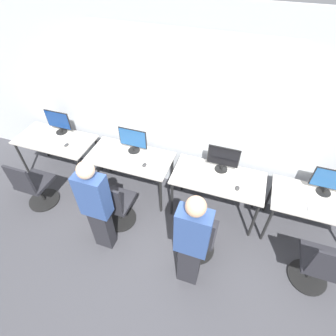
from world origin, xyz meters
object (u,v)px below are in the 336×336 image
at_px(monitor_right, 223,158).
at_px(keyboard_far_right, 326,211).
at_px(mouse_right, 237,188).
at_px(mouse_far_left, 66,145).
at_px(keyboard_right, 217,184).
at_px(monitor_far_right, 330,181).
at_px(monitor_far_left, 58,122).
at_px(office_chair_right, 198,237).
at_px(keyboard_far_left, 52,141).
at_px(mouse_left, 144,165).
at_px(office_chair_left, 116,206).
at_px(person_right, 192,242).
at_px(keyboard_left, 126,161).
at_px(office_chair_far_right, 318,268).
at_px(monitor_left, 133,140).
at_px(person_left, 96,206).
at_px(office_chair_far_left, 35,187).

relative_size(monitor_right, keyboard_far_right, 1.06).
bearing_deg(mouse_right, mouse_far_left, 179.05).
distance_m(keyboard_right, keyboard_far_right, 1.37).
distance_m(mouse_right, monitor_far_right, 1.15).
bearing_deg(monitor_far_left, monitor_right, -0.55).
bearing_deg(office_chair_right, mouse_right, 62.48).
relative_size(keyboard_far_left, monitor_right, 0.94).
bearing_deg(mouse_left, office_chair_left, -111.95).
bearing_deg(person_right, monitor_far_left, 152.80).
xyz_separation_m(keyboard_left, office_chair_far_right, (2.75, -0.61, -0.37)).
height_order(office_chair_left, mouse_right, office_chair_left).
bearing_deg(keyboard_right, monitor_left, 167.38).
bearing_deg(monitor_far_left, keyboard_left, -13.33).
relative_size(monitor_right, monitor_far_right, 1.00).
bearing_deg(mouse_far_left, mouse_left, -1.20).
bearing_deg(mouse_far_left, monitor_far_left, 135.50).
xyz_separation_m(monitor_far_left, keyboard_far_left, (0.00, -0.28, -0.20)).
bearing_deg(office_chair_left, monitor_left, 94.00).
bearing_deg(office_chair_far_right, keyboard_left, 167.54).
height_order(mouse_left, keyboard_far_right, mouse_left).
xyz_separation_m(mouse_right, monitor_far_right, (1.09, 0.31, 0.19)).
bearing_deg(mouse_right, monitor_far_left, 173.65).
height_order(mouse_left, person_right, person_right).
height_order(person_left, monitor_right, person_left).
relative_size(office_chair_far_left, monitor_far_right, 2.06).
relative_size(office_chair_right, person_right, 0.59).
height_order(mouse_left, office_chair_right, office_chair_right).
xyz_separation_m(mouse_right, office_chair_right, (-0.34, -0.66, -0.38)).
xyz_separation_m(keyboard_far_left, keyboard_left, (1.37, -0.05, 0.00)).
height_order(monitor_left, keyboard_far_right, monitor_left).
height_order(office_chair_far_left, person_left, person_left).
xyz_separation_m(person_left, mouse_right, (1.60, 0.92, -0.07)).
relative_size(person_left, person_right, 0.99).
relative_size(monitor_left, mouse_left, 4.95).
xyz_separation_m(mouse_left, office_chair_left, (-0.23, -0.57, -0.38)).
height_order(office_chair_far_left, keyboard_left, office_chair_far_left).
bearing_deg(office_chair_left, keyboard_far_left, 156.64).
xyz_separation_m(monitor_far_left, office_chair_right, (2.67, -1.00, -0.57)).
distance_m(monitor_left, monitor_far_right, 2.73).
xyz_separation_m(monitor_right, keyboard_right, (0.00, -0.33, -0.20)).
relative_size(keyboard_far_left, keyboard_right, 1.00).
bearing_deg(keyboard_left, monitor_right, 12.28).
bearing_deg(keyboard_left, monitor_left, 90.00).
relative_size(monitor_left, keyboard_left, 1.06).
relative_size(keyboard_left, person_right, 0.27).
xyz_separation_m(person_left, monitor_right, (1.32, 1.23, 0.12)).
xyz_separation_m(keyboard_far_left, office_chair_far_left, (0.07, -0.69, -0.37)).
distance_m(mouse_left, monitor_right, 1.13).
bearing_deg(office_chair_right, keyboard_left, 152.64).
height_order(mouse_left, keyboard_right, mouse_left).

